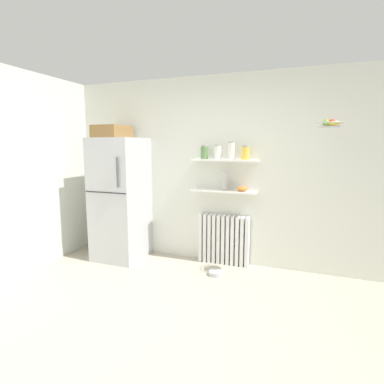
% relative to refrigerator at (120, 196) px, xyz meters
% --- Properties ---
extents(ground_plane, '(7.04, 7.04, 0.00)m').
position_rel_refrigerator_xyz_m(ground_plane, '(1.35, -1.15, -0.92)').
color(ground_plane, '#B2A893').
extents(back_wall, '(7.04, 0.10, 2.60)m').
position_rel_refrigerator_xyz_m(back_wall, '(1.35, 0.40, 0.38)').
color(back_wall, silver).
rests_on(back_wall, ground_plane).
extents(side_wall_left, '(0.10, 4.80, 2.60)m').
position_rel_refrigerator_xyz_m(side_wall_left, '(-0.90, -1.05, 0.38)').
color(side_wall_left, silver).
rests_on(side_wall_left, ground_plane).
extents(refrigerator, '(0.67, 0.74, 1.94)m').
position_rel_refrigerator_xyz_m(refrigerator, '(0.00, 0.00, 0.00)').
color(refrigerator, '#B7BABF').
rests_on(refrigerator, ground_plane).
extents(radiator, '(0.71, 0.12, 0.69)m').
position_rel_refrigerator_xyz_m(radiator, '(1.49, 0.27, -0.57)').
color(radiator, white).
rests_on(radiator, ground_plane).
extents(wall_shelf_lower, '(0.89, 0.22, 0.02)m').
position_rel_refrigerator_xyz_m(wall_shelf_lower, '(1.49, 0.24, 0.12)').
color(wall_shelf_lower, white).
extents(wall_shelf_upper, '(0.89, 0.22, 0.02)m').
position_rel_refrigerator_xyz_m(wall_shelf_upper, '(1.49, 0.24, 0.54)').
color(wall_shelf_upper, white).
extents(storage_jar_0, '(0.10, 0.10, 0.19)m').
position_rel_refrigerator_xyz_m(storage_jar_0, '(1.21, 0.24, 0.64)').
color(storage_jar_0, '#5B7F4C').
rests_on(storage_jar_0, wall_shelf_upper).
extents(storage_jar_1, '(0.10, 0.10, 0.19)m').
position_rel_refrigerator_xyz_m(storage_jar_1, '(1.40, 0.24, 0.65)').
color(storage_jar_1, silver).
rests_on(storage_jar_1, wall_shelf_upper).
extents(storage_jar_2, '(0.09, 0.09, 0.24)m').
position_rel_refrigerator_xyz_m(storage_jar_2, '(1.59, 0.24, 0.67)').
color(storage_jar_2, silver).
rests_on(storage_jar_2, wall_shelf_upper).
extents(storage_jar_3, '(0.11, 0.11, 0.18)m').
position_rel_refrigerator_xyz_m(storage_jar_3, '(1.77, 0.24, 0.64)').
color(storage_jar_3, yellow).
rests_on(storage_jar_3, wall_shelf_upper).
extents(vase, '(0.08, 0.08, 0.25)m').
position_rel_refrigerator_xyz_m(vase, '(1.52, 0.24, 0.26)').
color(vase, '#B2ADA8').
rests_on(vase, wall_shelf_lower).
extents(shelf_bowl, '(0.15, 0.15, 0.07)m').
position_rel_refrigerator_xyz_m(shelf_bowl, '(1.74, 0.24, 0.17)').
color(shelf_bowl, orange).
rests_on(shelf_bowl, wall_shelf_lower).
extents(pet_food_bowl, '(0.19, 0.19, 0.05)m').
position_rel_refrigerator_xyz_m(pet_food_bowl, '(1.51, -0.15, -0.89)').
color(pet_food_bowl, '#B7B7BC').
rests_on(pet_food_bowl, ground_plane).
extents(hanging_fruit_basket, '(0.29, 0.29, 0.09)m').
position_rel_refrigerator_xyz_m(hanging_fruit_basket, '(2.74, -0.10, 0.97)').
color(hanging_fruit_basket, '#B2B2B7').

